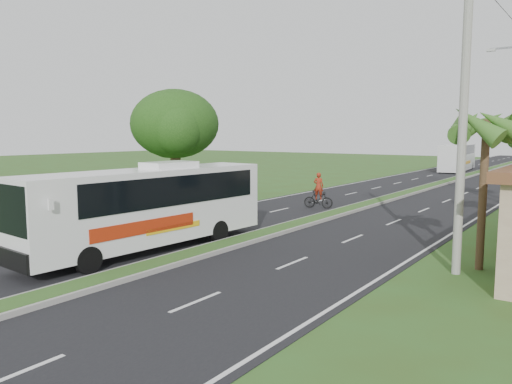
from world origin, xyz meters
The scene contains 11 objects.
ground centered at (0.00, 0.00, 0.00)m, with size 180.00×180.00×0.00m, color #37501D.
road_asphalt centered at (0.00, 20.00, 0.01)m, with size 14.00×160.00×0.02m, color black.
median_strip centered at (0.00, 20.00, 0.10)m, with size 1.20×160.00×0.18m.
lane_edge_left centered at (-6.70, 20.00, 0.00)m, with size 0.12×160.00×0.01m, color silver.
lane_edge_right centered at (6.70, 20.00, 0.00)m, with size 0.12×160.00×0.01m, color silver.
palm_verge_a centered at (9.00, 3.00, 4.74)m, with size 2.40×2.40×5.45m.
shade_tree centered at (-12.11, 10.02, 5.03)m, with size 6.30×6.00×7.54m.
utility_pole_a centered at (8.50, 2.00, 5.67)m, with size 1.60×0.28×11.00m.
coach_bus_main centered at (-2.03, -1.51, 1.88)m, with size 2.84×10.70×3.42m.
coach_bus_far centered at (-2.93, 49.17, 1.84)m, with size 3.17×11.26×3.24m.
motorcyclist centered at (-2.00, 12.05, 0.78)m, with size 1.84×0.95×2.20m.
Camera 1 is at (12.38, -14.66, 4.54)m, focal length 35.00 mm.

